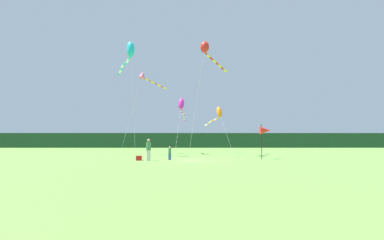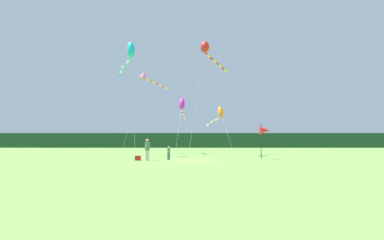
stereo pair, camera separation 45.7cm
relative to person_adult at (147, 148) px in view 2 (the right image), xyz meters
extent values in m
plane|color=#6B9E42|center=(3.55, 0.48, -0.98)|extent=(120.00, 120.00, 0.00)
cube|color=#1E4228|center=(3.55, 45.48, 0.81)|extent=(108.00, 2.20, 3.57)
cylinder|color=silver|center=(-0.10, 0.00, -0.56)|extent=(0.17, 0.17, 0.84)
cylinder|color=silver|center=(0.10, 0.00, -0.56)|extent=(0.17, 0.17, 0.84)
cylinder|color=#3F724C|center=(0.00, 0.00, 0.19)|extent=(0.38, 0.38, 0.66)
sphere|color=tan|center=(0.00, 0.00, 0.65)|extent=(0.24, 0.24, 0.24)
cylinder|color=#334C8C|center=(1.60, 0.76, -0.71)|extent=(0.11, 0.11, 0.54)
cylinder|color=#334C8C|center=(1.72, 0.76, -0.71)|extent=(0.11, 0.11, 0.54)
cylinder|color=#3F724C|center=(1.66, 0.76, -0.22)|extent=(0.25, 0.25, 0.43)
sphere|color=tan|center=(1.66, 0.76, 0.08)|extent=(0.16, 0.16, 0.16)
cube|color=red|center=(-0.79, 0.25, -0.79)|extent=(0.44, 0.41, 0.38)
cylinder|color=black|center=(9.66, 2.03, 0.56)|extent=(0.06, 0.06, 3.07)
cone|color=red|center=(10.01, 2.03, 1.54)|extent=(0.90, 0.70, 0.70)
cylinder|color=#B2B2B2|center=(4.06, 5.72, 4.92)|extent=(1.77, 2.49, 11.80)
ellipsoid|color=red|center=(4.93, 6.95, 10.81)|extent=(1.44, 1.50, 1.41)
cylinder|color=red|center=(5.05, 7.24, 10.24)|extent=(0.43, 0.69, 0.31)
cylinder|color=yellow|center=(5.33, 7.80, 10.13)|extent=(0.52, 0.67, 0.30)
cylinder|color=red|center=(5.70, 8.31, 9.98)|extent=(0.60, 0.65, 0.39)
cylinder|color=yellow|center=(6.12, 8.78, 9.81)|extent=(0.60, 0.63, 0.34)
cylinder|color=red|center=(6.47, 9.29, 9.69)|extent=(0.48, 0.68, 0.31)
cylinder|color=yellow|center=(6.82, 9.80, 9.54)|extent=(0.60, 0.64, 0.37)
cylinder|color=red|center=(7.20, 10.30, 9.37)|extent=(0.54, 0.67, 0.35)
cylinder|color=yellow|center=(7.61, 10.78, 9.22)|extent=(0.63, 0.61, 0.34)
cylinder|color=#B2B2B2|center=(-3.92, 11.80, 4.12)|extent=(2.16, 2.33, 10.21)
cone|color=#E5598C|center=(-2.86, 12.95, 9.22)|extent=(1.34, 1.36, 1.12)
cylinder|color=#E5598C|center=(-2.71, 13.16, 8.80)|extent=(0.49, 0.56, 0.30)
cylinder|color=yellow|center=(-2.38, 13.54, 8.72)|extent=(0.51, 0.52, 0.26)
cylinder|color=#E5598C|center=(-2.07, 13.93, 8.63)|extent=(0.47, 0.57, 0.30)
cylinder|color=yellow|center=(-1.72, 14.28, 8.50)|extent=(0.58, 0.47, 0.34)
cylinder|color=#E5598C|center=(-1.30, 14.57, 8.37)|extent=(0.57, 0.49, 0.32)
cylinder|color=yellow|center=(-0.92, 14.88, 8.22)|extent=(0.55, 0.53, 0.35)
cylinder|color=#E5598C|center=(-0.55, 15.24, 8.07)|extent=(0.53, 0.54, 0.33)
cylinder|color=yellow|center=(-0.20, 15.59, 7.97)|extent=(0.52, 0.51, 0.26)
cylinder|color=#B2B2B2|center=(2.01, 8.78, 2.08)|extent=(0.53, 4.25, 6.12)
ellipsoid|color=#E026B2|center=(2.26, 10.90, 5.13)|extent=(0.86, 1.35, 1.70)
cylinder|color=#E026B2|center=(2.26, 11.13, 4.45)|extent=(0.21, 0.53, 0.32)
cylinder|color=white|center=(2.25, 11.60, 4.36)|extent=(0.21, 0.50, 0.26)
cylinder|color=#E026B2|center=(2.28, 12.07, 4.25)|extent=(0.25, 0.55, 0.35)
cylinder|color=white|center=(2.37, 12.53, 4.09)|extent=(0.35, 0.57, 0.35)
cylinder|color=#E026B2|center=(2.50, 12.98, 3.95)|extent=(0.33, 0.55, 0.32)
cylinder|color=white|center=(2.54, 13.44, 3.81)|extent=(0.26, 0.55, 0.35)
cylinder|color=#E026B2|center=(2.49, 13.90, 3.68)|extent=(0.24, 0.52, 0.28)
cylinder|color=white|center=(2.52, 14.37, 3.58)|extent=(0.29, 0.55, 0.31)
cylinder|color=#E026B2|center=(2.60, 14.83, 3.48)|extent=(0.29, 0.53, 0.28)
cylinder|color=#B2B2B2|center=(-2.52, 5.68, 4.75)|extent=(1.17, 2.19, 11.46)
ellipsoid|color=#1EB7CC|center=(-3.09, 6.77, 10.47)|extent=(1.26, 1.39, 1.86)
cylinder|color=#1EB7CC|center=(-3.24, 7.07, 9.67)|extent=(0.51, 0.74, 0.39)
cylinder|color=white|center=(-3.59, 7.65, 9.46)|extent=(0.60, 0.72, 0.42)
cylinder|color=#1EB7CC|center=(-4.01, 8.17, 9.30)|extent=(0.62, 0.66, 0.29)
cylinder|color=white|center=(-4.41, 8.71, 9.17)|extent=(0.55, 0.72, 0.35)
cylinder|color=#1EB7CC|center=(-4.67, 9.33, 9.04)|extent=(0.37, 0.74, 0.32)
cylinder|color=white|center=(-4.94, 9.94, 8.87)|extent=(0.57, 0.72, 0.39)
cylinder|color=#1EB7CC|center=(-5.29, 10.52, 8.69)|extent=(0.52, 0.73, 0.36)
cylinder|color=#B2B2B2|center=(8.19, 15.03, 1.89)|extent=(1.40, 3.51, 5.74)
ellipsoid|color=orange|center=(7.50, 16.77, 4.75)|extent=(1.15, 1.48, 1.85)
cylinder|color=orange|center=(7.35, 17.16, 3.96)|extent=(0.50, 0.90, 0.43)
cylinder|color=white|center=(7.07, 17.94, 3.77)|extent=(0.47, 0.88, 0.32)
cylinder|color=orange|center=(6.75, 18.70, 3.67)|extent=(0.56, 0.86, 0.29)
cylinder|color=white|center=(6.42, 19.47, 3.52)|extent=(0.50, 0.89, 0.40)
cylinder|color=orange|center=(6.18, 20.26, 3.32)|extent=(0.38, 0.90, 0.37)
cylinder|color=white|center=(5.92, 21.05, 3.15)|extent=(0.56, 0.87, 0.36)
camera|label=1|loc=(3.36, -22.30, 0.57)|focal=25.79mm
camera|label=2|loc=(3.82, -22.29, 0.57)|focal=25.79mm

